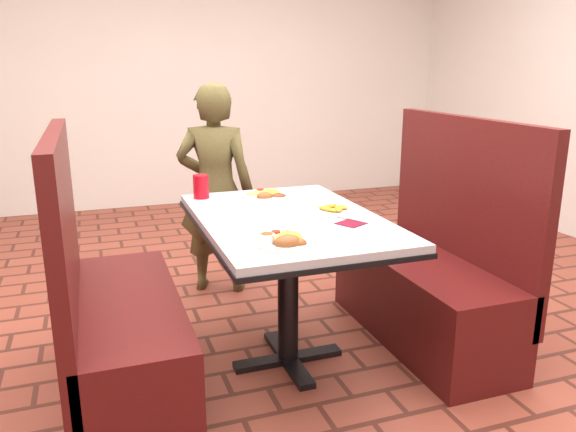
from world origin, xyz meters
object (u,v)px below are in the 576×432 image
at_px(near_dinner_plate, 285,238).
at_px(dining_table, 288,236).
at_px(diner_person, 216,190).
at_px(far_dinner_plate, 267,193).
at_px(plantain_plate, 333,210).
at_px(booth_bench_right, 430,280).
at_px(red_tumbler, 201,187).
at_px(booth_bench_left, 116,325).

bearing_deg(near_dinner_plate, dining_table, 68.81).
xyz_separation_m(diner_person, far_dinner_plate, (0.13, -0.67, 0.11)).
bearing_deg(far_dinner_plate, plantain_plate, -62.59).
height_order(dining_table, near_dinner_plate, near_dinner_plate).
bearing_deg(booth_bench_right, diner_person, 130.97).
distance_m(far_dinner_plate, plantain_plate, 0.44).
bearing_deg(diner_person, booth_bench_right, 153.27).
bearing_deg(dining_table, red_tumbler, 121.85).
bearing_deg(booth_bench_left, plantain_plate, -0.43).
relative_size(dining_table, plantain_plate, 6.17).
bearing_deg(red_tumbler, dining_table, -58.15).
height_order(booth_bench_left, far_dinner_plate, booth_bench_left).
distance_m(diner_person, near_dinner_plate, 1.45).
relative_size(dining_table, diner_person, 0.91).
bearing_deg(diner_person, far_dinner_plate, 123.58).
distance_m(dining_table, diner_person, 1.06).
bearing_deg(booth_bench_left, booth_bench_right, 0.00).
bearing_deg(near_dinner_plate, red_tumbler, 99.90).
bearing_deg(plantain_plate, far_dinner_plate, 117.41).
bearing_deg(booth_bench_right, far_dinner_plate, 153.80).
height_order(diner_person, red_tumbler, diner_person).
distance_m(dining_table, booth_bench_left, 0.86).
height_order(near_dinner_plate, far_dinner_plate, near_dinner_plate).
distance_m(near_dinner_plate, plantain_plate, 0.54).
relative_size(booth_bench_left, booth_bench_right, 1.00).
bearing_deg(far_dinner_plate, dining_table, -92.73).
height_order(far_dinner_plate, red_tumbler, red_tumbler).
height_order(plantain_plate, red_tumbler, red_tumbler).
xyz_separation_m(near_dinner_plate, plantain_plate, (0.37, 0.39, -0.01)).
height_order(dining_table, diner_person, diner_person).
xyz_separation_m(far_dinner_plate, red_tumbler, (-0.33, 0.11, 0.04)).
height_order(near_dinner_plate, plantain_plate, near_dinner_plate).
xyz_separation_m(booth_bench_right, near_dinner_plate, (-0.95, -0.39, 0.45)).
xyz_separation_m(booth_bench_right, red_tumbler, (-1.11, 0.50, 0.48)).
bearing_deg(booth_bench_left, dining_table, 0.00).
height_order(dining_table, red_tumbler, red_tumbler).
relative_size(diner_person, near_dinner_plate, 5.31).
bearing_deg(near_dinner_plate, diner_person, 88.50).
relative_size(dining_table, far_dinner_plate, 4.73).
relative_size(plantain_plate, red_tumbler, 1.61).
height_order(dining_table, booth_bench_left, booth_bench_left).
distance_m(diner_person, far_dinner_plate, 0.69).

